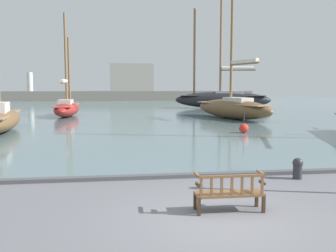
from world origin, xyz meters
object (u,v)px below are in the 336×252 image
(park_bench, at_px, (229,192))
(channel_buoy, at_px, (244,128))
(sailboat_far_port, at_px, (233,107))
(sailboat_centre_channel, at_px, (67,107))
(mooring_bollard, at_px, (298,167))
(sailboat_distant_harbor, at_px, (223,98))

(park_bench, relative_size, channel_buoy, 1.27)
(sailboat_far_port, bearing_deg, channel_buoy, -103.56)
(sailboat_centre_channel, height_order, mooring_bollard, sailboat_centre_channel)
(park_bench, distance_m, sailboat_centre_channel, 28.53)
(sailboat_distant_harbor, height_order, mooring_bollard, sailboat_distant_harbor)
(sailboat_centre_channel, bearing_deg, sailboat_distant_harbor, 28.69)
(mooring_bollard, bearing_deg, sailboat_far_port, 78.10)
(sailboat_far_port, relative_size, channel_buoy, 11.16)
(sailboat_far_port, xyz_separation_m, mooring_bollard, (-4.29, -20.36, -0.76))
(mooring_bollard, height_order, channel_buoy, channel_buoy)
(park_bench, relative_size, sailboat_far_port, 0.11)
(park_bench, distance_m, sailboat_far_port, 24.22)
(park_bench, bearing_deg, sailboat_centre_channel, 104.71)
(park_bench, bearing_deg, sailboat_far_port, 72.32)
(sailboat_centre_channel, height_order, sailboat_far_port, sailboat_far_port)
(park_bench, relative_size, sailboat_centre_channel, 0.17)
(mooring_bollard, bearing_deg, channel_buoy, 79.60)
(park_bench, distance_m, sailboat_distant_harbor, 38.80)
(park_bench, bearing_deg, channel_buoy, 69.48)
(sailboat_distant_harbor, xyz_separation_m, sailboat_centre_channel, (-17.79, -9.74, -0.42))
(park_bench, xyz_separation_m, sailboat_distant_harbor, (10.55, 37.33, 0.89))
(park_bench, xyz_separation_m, mooring_bollard, (3.06, 2.71, -0.10))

